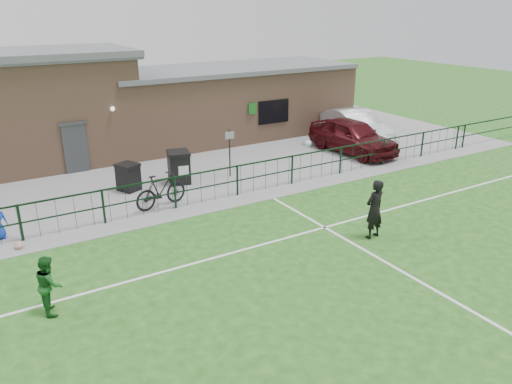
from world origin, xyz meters
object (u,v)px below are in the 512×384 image
car_silver (355,126)px  outfield_player (49,284)px  sign_post (230,153)px  bicycle_d (161,190)px  car_maroon (353,136)px  wheelie_bin_left (128,178)px  wheelie_bin_right (179,168)px  ball_ground (19,245)px

car_silver → outfield_player: size_ratio=3.50×
sign_post → bicycle_d: (-3.70, -1.73, -0.39)m
car_maroon → outfield_player: car_maroon is taller
wheelie_bin_left → outfield_player: (-4.10, -7.03, 0.20)m
car_silver → wheelie_bin_right: bearing=-164.2°
wheelie_bin_left → ball_ground: bearing=-168.6°
wheelie_bin_right → sign_post: 2.20m
sign_post → car_maroon: sign_post is taller
wheelie_bin_right → bicycle_d: size_ratio=0.60×
outfield_player → wheelie_bin_left: bearing=-26.6°
bicycle_d → outfield_player: 6.61m
wheelie_bin_right → car_maroon: (8.91, -0.27, 0.22)m
car_maroon → bicycle_d: 10.64m
car_silver → sign_post: bearing=-160.0°
wheelie_bin_right → bicycle_d: 2.61m
wheelie_bin_right → ball_ground: 7.07m
bicycle_d → car_maroon: bearing=-92.3°
wheelie_bin_right → car_silver: (10.38, 1.24, 0.22)m
car_silver → ball_ground: car_silver is taller
car_silver → wheelie_bin_left: bearing=-166.1°
sign_post → outfield_player: 10.52m
sign_post → ball_ground: bearing=-162.8°
wheelie_bin_left → sign_post: 4.23m
wheelie_bin_right → wheelie_bin_left: bearing=-171.0°
wheelie_bin_left → sign_post: size_ratio=0.49×
sign_post → bicycle_d: sign_post is taller
sign_post → ball_ground: size_ratio=8.34×
ball_ground → sign_post: bearing=17.2°
car_silver → outfield_player: car_silver is taller
sign_post → outfield_player: bearing=-141.8°
car_silver → outfield_player: (-16.51, -8.10, -0.13)m
sign_post → car_maroon: bearing=0.8°
car_silver → ball_ground: bearing=-156.8°
bicycle_d → ball_ground: bicycle_d is taller
wheelie_bin_left → ball_ground: size_ratio=4.12×
outfield_player → car_maroon: bearing=-62.7°
wheelie_bin_left → car_silver: bearing=-19.7°
ball_ground → wheelie_bin_left: bearing=36.0°
outfield_player → ball_ground: size_ratio=5.97×
wheelie_bin_left → outfield_player: size_ratio=0.69×
car_maroon → outfield_player: size_ratio=3.38×
sign_post → car_silver: sign_post is taller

